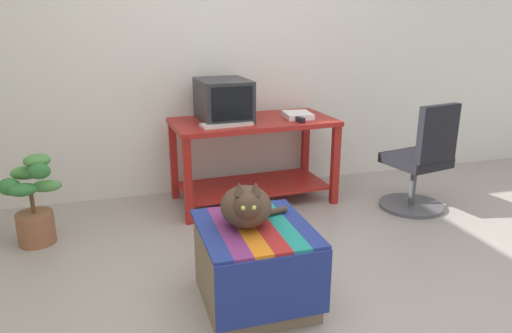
{
  "coord_description": "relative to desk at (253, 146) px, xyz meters",
  "views": [
    {
      "loc": [
        -0.88,
        -2.1,
        1.52
      ],
      "look_at": [
        0.02,
        0.85,
        0.55
      ],
      "focal_mm": 33.51,
      "sensor_mm": 36.0,
      "label": 1
    }
  ],
  "objects": [
    {
      "name": "ground_plane",
      "position": [
        -0.22,
        -1.6,
        -0.48
      ],
      "size": [
        14.0,
        14.0,
        0.0
      ],
      "primitive_type": "plane",
      "color": "#9E9389"
    },
    {
      "name": "back_wall",
      "position": [
        -0.22,
        0.45,
        0.82
      ],
      "size": [
        8.0,
        0.1,
        2.6
      ],
      "primitive_type": "cube",
      "color": "silver",
      "rests_on": "ground_plane"
    },
    {
      "name": "desk",
      "position": [
        0.0,
        0.0,
        0.0
      ],
      "size": [
        1.36,
        0.73,
        0.71
      ],
      "rotation": [
        0.0,
        0.0,
        0.05
      ],
      "color": "maroon",
      "rests_on": "ground_plane"
    },
    {
      "name": "tv_monitor",
      "position": [
        -0.23,
        0.06,
        0.39
      ],
      "size": [
        0.42,
        0.51,
        0.33
      ],
      "rotation": [
        0.0,
        0.0,
        0.05
      ],
      "color": "#28282B",
      "rests_on": "desk"
    },
    {
      "name": "keyboard",
      "position": [
        -0.26,
        -0.16,
        0.24
      ],
      "size": [
        0.42,
        0.2,
        0.02
      ],
      "primitive_type": "cube",
      "rotation": [
        0.0,
        0.0,
        0.12
      ],
      "color": "beige",
      "rests_on": "desk"
    },
    {
      "name": "book",
      "position": [
        0.38,
        -0.03,
        0.25
      ],
      "size": [
        0.24,
        0.28,
        0.04
      ],
      "primitive_type": "cube",
      "rotation": [
        0.0,
        0.0,
        -0.09
      ],
      "color": "white",
      "rests_on": "desk"
    },
    {
      "name": "ottoman_with_blanket",
      "position": [
        -0.43,
        -1.48,
        -0.26
      ],
      "size": [
        0.59,
        0.67,
        0.45
      ],
      "color": "#7A664C",
      "rests_on": "ground_plane"
    },
    {
      "name": "cat",
      "position": [
        -0.47,
        -1.45,
        0.08
      ],
      "size": [
        0.43,
        0.39,
        0.29
      ],
      "rotation": [
        0.0,
        0.0,
        -0.21
      ],
      "color": "#473323",
      "rests_on": "ottoman_with_blanket"
    },
    {
      "name": "potted_plant",
      "position": [
        -1.69,
        -0.33,
        -0.2
      ],
      "size": [
        0.41,
        0.36,
        0.62
      ],
      "color": "brown",
      "rests_on": "ground_plane"
    },
    {
      "name": "office_chair",
      "position": [
        1.23,
        -0.59,
        -0.1
      ],
      "size": [
        0.52,
        0.52,
        0.89
      ],
      "rotation": [
        0.0,
        0.0,
        3.34
      ],
      "color": "#4C4C51",
      "rests_on": "ground_plane"
    },
    {
      "name": "stapler",
      "position": [
        0.33,
        -0.2,
        0.25
      ],
      "size": [
        0.05,
        0.11,
        0.04
      ],
      "primitive_type": "cube",
      "rotation": [
        0.0,
        0.0,
        0.11
      ],
      "color": "black",
      "rests_on": "desk"
    },
    {
      "name": "pen",
      "position": [
        0.36,
        0.08,
        0.23
      ],
      "size": [
        0.03,
        0.14,
        0.01
      ],
      "primitive_type": "cylinder",
      "rotation": [
        0.0,
        1.57,
        1.39
      ],
      "color": "black",
      "rests_on": "desk"
    }
  ]
}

